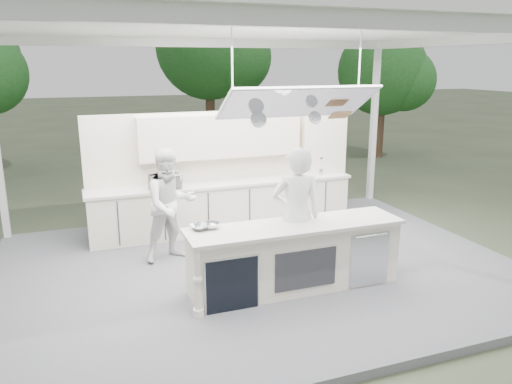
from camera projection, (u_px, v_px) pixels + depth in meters
name	position (u px, v px, depth m)	size (l,w,h in m)	color
ground	(259.00, 273.00, 7.96)	(90.00, 90.00, 0.00)	#445137
stage_deck	(259.00, 269.00, 7.95)	(8.00, 6.00, 0.12)	#58585C
tent	(260.00, 29.00, 7.02)	(8.20, 6.20, 3.86)	white
demo_island	(294.00, 257.00, 7.05)	(3.10, 0.79, 0.95)	white
back_counter	(224.00, 206.00, 9.54)	(5.08, 0.72, 0.95)	white
back_wall_unit	(242.00, 152.00, 9.64)	(5.05, 0.48, 2.25)	white
tree_cluster	(147.00, 61.00, 15.95)	(19.55, 9.40, 5.85)	#4B3625
head_chef	(296.00, 216.00, 7.15)	(0.73, 0.48, 2.00)	white
sous_chef	(171.00, 205.00, 8.01)	(0.89, 0.70, 1.84)	silver
toaster_oven	(165.00, 182.00, 8.82)	(0.50, 0.34, 0.28)	silver
bowl_large	(200.00, 227.00, 6.73)	(0.27, 0.27, 0.07)	#ACAEB3
bowl_small	(211.00, 225.00, 6.77)	(0.25, 0.25, 0.08)	silver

